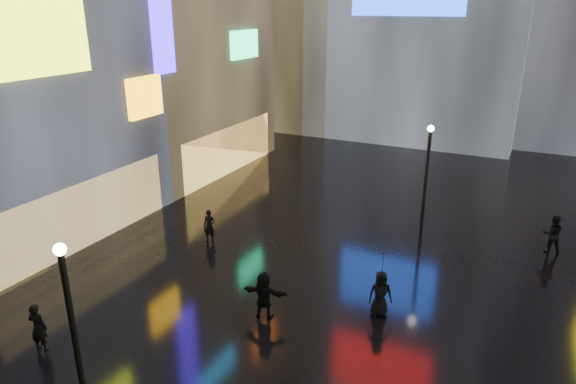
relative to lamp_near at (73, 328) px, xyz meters
The scene contains 9 objects.
ground 14.43m from the lamp_near, 78.06° to the left, with size 140.00×140.00×0.00m, color black.
lamp_near is the anchor object (origin of this frame).
lamp_far 16.73m from the lamp_near, 72.33° to the left, with size 0.30×0.30×5.20m.
pedestrian_4 10.01m from the lamp_near, 57.06° to the left, with size 0.82×0.53×1.67m, color black.
pedestrian_5 6.86m from the lamp_near, 74.36° to the left, with size 1.60×0.51×1.73m, color black.
pedestrian_6 11.29m from the lamp_near, 107.93° to the left, with size 0.56×0.36×1.52m, color black.
pedestrian_7 19.53m from the lamp_near, 56.71° to the left, with size 0.85×0.66×1.74m, color black.
umbrella_2 9.82m from the lamp_near, 57.06° to the left, with size 0.98×0.99×0.89m, color black.
pedestrian_8 4.53m from the lamp_near, 156.67° to the left, with size 0.60×0.40×1.66m, color black.
Camera 1 is at (6.37, -0.93, 10.29)m, focal length 32.00 mm.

